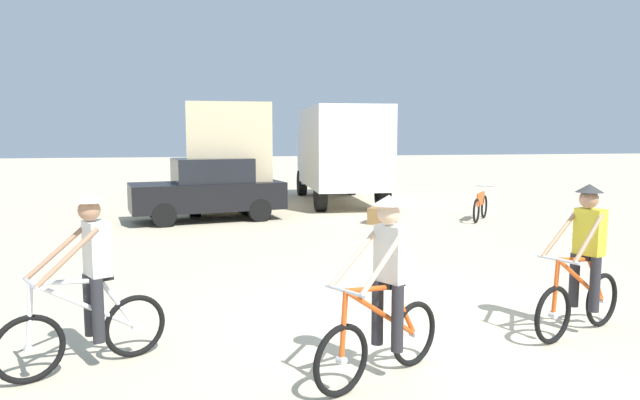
% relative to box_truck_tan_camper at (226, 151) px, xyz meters
% --- Properties ---
extents(ground_plane, '(120.00, 120.00, 0.00)m').
position_rel_box_truck_tan_camper_xyz_m(ground_plane, '(1.76, -12.77, -1.87)').
color(ground_plane, beige).
extents(box_truck_tan_camper, '(2.52, 6.80, 3.35)m').
position_rel_box_truck_tan_camper_xyz_m(box_truck_tan_camper, '(0.00, 0.00, 0.00)').
color(box_truck_tan_camper, '#CCB78E').
rests_on(box_truck_tan_camper, ground).
extents(box_truck_avon_van, '(2.82, 6.89, 3.35)m').
position_rel_box_truck_tan_camper_xyz_m(box_truck_avon_van, '(3.99, 0.27, 0.00)').
color(box_truck_avon_van, white).
rests_on(box_truck_avon_van, ground).
extents(sedan_parked, '(4.44, 2.45, 1.76)m').
position_rel_box_truck_tan_camper_xyz_m(sedan_parked, '(-0.69, -3.08, -0.99)').
color(sedan_parked, black).
rests_on(sedan_parked, ground).
extents(cyclist_orange_shirt, '(1.57, 0.88, 1.82)m').
position_rel_box_truck_tan_camper_xyz_m(cyclist_orange_shirt, '(-2.15, -13.31, -1.03)').
color(cyclist_orange_shirt, black).
rests_on(cyclist_orange_shirt, ground).
extents(cyclist_cowboy_hat, '(1.54, 0.92, 1.82)m').
position_rel_box_truck_tan_camper_xyz_m(cyclist_cowboy_hat, '(0.72, -14.20, -1.03)').
color(cyclist_cowboy_hat, black).
rests_on(cyclist_cowboy_hat, ground).
extents(cyclist_near_camera, '(1.62, 0.79, 1.82)m').
position_rel_box_truck_tan_camper_xyz_m(cyclist_near_camera, '(3.46, -13.52, -1.03)').
color(cyclist_near_camera, black).
rests_on(cyclist_near_camera, ground).
extents(bicycle_spare, '(1.16, 1.36, 0.97)m').
position_rel_box_truck_tan_camper_xyz_m(bicycle_spare, '(6.81, -4.82, -1.48)').
color(bicycle_spare, black).
rests_on(bicycle_spare, ground).
extents(supply_crate, '(0.95, 0.95, 0.44)m').
position_rel_box_truck_tan_camper_xyz_m(supply_crate, '(3.93, -4.73, -1.65)').
color(supply_crate, olive).
rests_on(supply_crate, ground).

